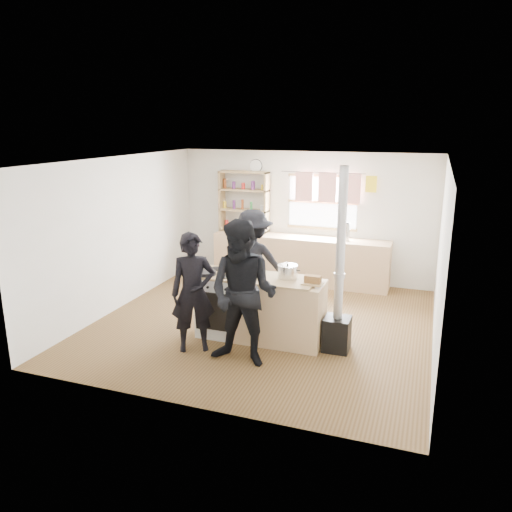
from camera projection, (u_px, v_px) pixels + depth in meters
name	position (u px, v px, depth m)	size (l,w,h in m)	color
ground	(263.00, 323.00, 7.76)	(5.00, 5.00, 0.01)	brown
back_counter	(300.00, 260.00, 9.66)	(3.40, 0.55, 0.90)	tan
shelving_unit	(244.00, 201.00, 9.89)	(1.00, 0.28, 1.20)	tan
thermos	(347.00, 232.00, 9.22)	(0.10, 0.10, 0.32)	silver
cooking_island	(260.00, 308.00, 7.09)	(1.97, 0.64, 0.93)	white
skillet_greens	(206.00, 273.00, 7.07)	(0.33, 0.33, 0.05)	black
roast_tray	(253.00, 274.00, 6.98)	(0.40, 0.38, 0.08)	silver
stockpot_stove	(232.00, 265.00, 7.24)	(0.25, 0.25, 0.20)	#B6B6B8
stockpot_counter	(288.00, 271.00, 6.90)	(0.28, 0.28, 0.21)	silver
bread_board	(313.00, 280.00, 6.65)	(0.29, 0.21, 0.12)	tan
flue_heater	(338.00, 305.00, 6.68)	(0.35, 0.35, 2.50)	black
person_near_left	(193.00, 293.00, 6.67)	(0.60, 0.39, 1.63)	black
person_near_right	(243.00, 294.00, 6.25)	(0.91, 0.71, 1.88)	black
person_far	(253.00, 263.00, 7.92)	(1.11, 0.64, 1.72)	black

